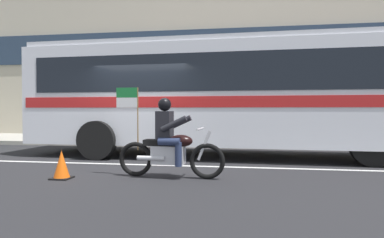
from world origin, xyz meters
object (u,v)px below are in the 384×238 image
at_px(transit_bus, 236,90).
at_px(motorcycle_with_rider, 169,144).
at_px(fire_hydrant, 77,131).
at_px(traffic_cone, 62,165).

height_order(transit_bus, motorcycle_with_rider, transit_bus).
distance_m(fire_hydrant, traffic_cone, 6.97).
bearing_deg(traffic_cone, motorcycle_with_rider, 12.58).
relative_size(transit_bus, fire_hydrant, 15.74).
bearing_deg(transit_bus, motorcycle_with_rider, -109.95).
bearing_deg(fire_hydrant, traffic_cone, -64.88).
relative_size(fire_hydrant, traffic_cone, 1.36).
relative_size(transit_bus, motorcycle_with_rider, 5.38).
relative_size(motorcycle_with_rider, fire_hydrant, 2.93).
xyz_separation_m(transit_bus, motorcycle_with_rider, (-1.18, -3.24, -1.22)).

